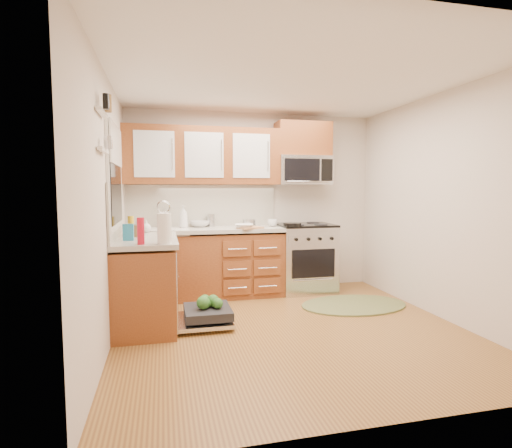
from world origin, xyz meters
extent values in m
plane|color=brown|center=(0.00, 0.00, 0.00)|extent=(3.50, 3.50, 0.00)
plane|color=white|center=(0.00, 0.00, 2.50)|extent=(3.50, 3.50, 0.00)
cube|color=beige|center=(0.00, 1.75, 1.25)|extent=(3.50, 0.04, 2.50)
cube|color=beige|center=(0.00, -1.75, 1.25)|extent=(3.50, 0.04, 2.50)
cube|color=beige|center=(-1.75, 0.00, 1.25)|extent=(0.04, 3.50, 2.50)
cube|color=beige|center=(1.75, 0.00, 1.25)|extent=(0.04, 3.50, 2.50)
cube|color=#642D16|center=(-0.73, 1.45, 0.42)|extent=(2.05, 0.60, 0.85)
cube|color=#642D16|center=(-1.45, 0.52, 0.42)|extent=(0.60, 1.25, 0.85)
cube|color=#A6A198|center=(-0.72, 1.44, 0.90)|extent=(2.07, 0.64, 0.05)
cube|color=#A6A198|center=(-1.44, 0.53, 0.90)|extent=(0.64, 1.27, 0.05)
cube|color=beige|center=(-0.73, 1.74, 1.21)|extent=(2.05, 0.02, 0.57)
cube|color=beige|center=(-1.74, 0.52, 1.21)|extent=(0.02, 1.25, 0.57)
cube|color=#642D16|center=(0.68, 1.57, 2.13)|extent=(0.76, 0.35, 0.47)
cube|color=white|center=(-1.71, 0.50, 1.88)|extent=(0.02, 0.96, 0.40)
cube|color=white|center=(-1.72, -0.35, 2.05)|extent=(0.04, 0.40, 0.03)
cube|color=white|center=(-1.72, -0.35, 1.75)|extent=(0.04, 0.40, 0.03)
cylinder|color=black|center=(0.40, 1.18, 0.97)|extent=(0.27, 0.27, 0.04)
cylinder|color=silver|center=(-0.13, 1.42, 0.98)|extent=(0.22, 0.22, 0.11)
cube|color=#AD7F4F|center=(-0.15, 1.22, 0.94)|extent=(0.36, 0.30, 0.02)
cylinder|color=silver|center=(-0.62, 1.65, 1.01)|extent=(0.14, 0.14, 0.17)
cylinder|color=white|center=(-1.25, -0.02, 1.07)|extent=(0.17, 0.17, 0.29)
cylinder|color=gold|center=(-1.61, 0.80, 1.03)|extent=(0.08, 0.08, 0.21)
cylinder|color=red|center=(-1.46, 0.00, 1.05)|extent=(0.07, 0.07, 0.25)
cube|color=brown|center=(-1.58, 0.63, 0.99)|extent=(0.14, 0.10, 0.13)
cube|color=teal|center=(-1.60, 0.32, 1.01)|extent=(0.11, 0.06, 0.17)
imported|color=#999999|center=(-0.23, 1.25, 0.95)|extent=(0.30, 0.30, 0.06)
imported|color=#999999|center=(-0.77, 1.60, 0.97)|extent=(0.27, 0.27, 0.08)
imported|color=#999999|center=(0.20, 1.43, 0.98)|extent=(0.15, 0.15, 0.10)
imported|color=#999999|center=(-1.00, 1.48, 1.07)|extent=(0.15, 0.15, 0.30)
imported|color=#999999|center=(-1.52, 0.65, 1.03)|extent=(0.13, 0.13, 0.21)
imported|color=#999999|center=(-1.46, 1.05, 1.00)|extent=(0.14, 0.14, 0.15)
camera|label=1|loc=(-1.26, -3.82, 1.44)|focal=28.00mm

